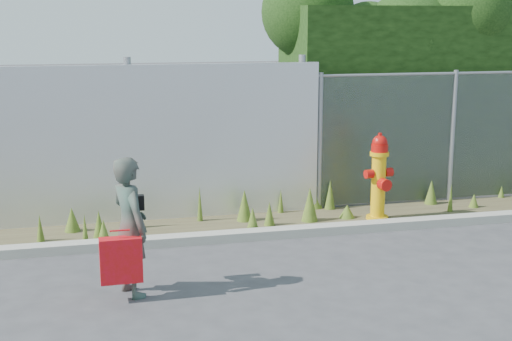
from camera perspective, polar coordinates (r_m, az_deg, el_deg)
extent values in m
plane|color=#3B3B3E|center=(7.74, 4.64, -9.28)|extent=(80.00, 80.00, 0.00)
cube|color=#9F9D90|center=(9.35, 1.22, -5.05)|extent=(16.00, 0.22, 0.12)
cube|color=#4A422A|center=(9.92, 0.34, -4.36)|extent=(16.00, 1.20, 0.01)
cone|color=#3E5A1B|center=(9.52, -16.89, -4.49)|extent=(0.10, 0.10, 0.37)
cone|color=#3E5A1B|center=(10.02, -0.93, -2.87)|extent=(0.23, 0.23, 0.46)
cone|color=#3E5A1B|center=(10.03, -4.52, -2.75)|extent=(0.08, 0.08, 0.50)
cone|color=#3E5A1B|center=(10.45, 1.99, -2.52)|extent=(0.09, 0.09, 0.36)
cone|color=#3E5A1B|center=(9.81, 1.08, -3.55)|extent=(0.16, 0.16, 0.34)
cone|color=#3E5A1B|center=(11.24, 17.03, -2.38)|extent=(0.15, 0.15, 0.22)
cone|color=#3E5A1B|center=(10.74, 4.74, -2.16)|extent=(0.23, 0.23, 0.36)
cone|color=#3E5A1B|center=(9.23, -13.52, -4.67)|extent=(0.09, 0.09, 0.41)
cone|color=#3E5A1B|center=(9.35, -9.94, -3.87)|extent=(0.20, 0.20, 0.54)
cone|color=#3E5A1B|center=(11.26, 13.84, -1.74)|extent=(0.20, 0.20, 0.38)
cone|color=#3E5A1B|center=(10.69, 5.94, -2.01)|extent=(0.16, 0.16, 0.45)
cone|color=#3E5A1B|center=(9.36, -12.44, -4.41)|extent=(0.18, 0.18, 0.41)
cone|color=#3E5A1B|center=(9.23, -12.09, -4.88)|extent=(0.18, 0.18, 0.33)
cone|color=#3E5A1B|center=(9.47, -0.27, -4.06)|extent=(0.19, 0.19, 0.36)
cone|color=#3E5A1B|center=(10.03, 4.32, -2.79)|extent=(0.24, 0.24, 0.49)
cone|color=#3E5A1B|center=(9.85, -14.50, -3.89)|extent=(0.22, 0.22, 0.34)
cone|color=#3E5A1B|center=(10.28, 7.29, -3.33)|extent=(0.24, 0.24, 0.20)
cone|color=#3E5A1B|center=(9.81, -9.69, -3.14)|extent=(0.10, 0.10, 0.54)
cone|color=#3E5A1B|center=(10.88, 15.31, -2.18)|extent=(0.08, 0.08, 0.43)
cone|color=#3E5A1B|center=(12.00, 19.04, -1.67)|extent=(0.10, 0.10, 0.20)
cube|color=silver|center=(10.04, -18.85, 1.60)|extent=(8.50, 0.08, 2.20)
cylinder|color=gray|center=(10.11, -10.04, 2.43)|extent=(0.10, 0.10, 2.30)
cylinder|color=gray|center=(10.56, 3.64, 2.99)|extent=(0.10, 0.10, 2.30)
cylinder|color=gray|center=(10.54, 5.12, 2.26)|extent=(0.07, 0.07, 2.05)
cylinder|color=gray|center=(11.40, 15.44, 2.62)|extent=(0.07, 0.07, 2.05)
cube|color=black|center=(12.88, 18.71, 5.59)|extent=(7.30, 1.60, 3.00)
sphere|color=black|center=(11.61, 4.16, 12.55)|extent=(1.48, 1.48, 1.48)
sphere|color=black|center=(12.02, 8.94, 10.52)|extent=(1.15, 1.15, 1.15)
sphere|color=black|center=(12.02, 12.04, 9.91)|extent=(1.66, 1.66, 1.66)
sphere|color=black|center=(12.34, 16.65, 11.94)|extent=(1.52, 1.52, 1.52)
sphere|color=black|center=(12.90, 18.35, 9.69)|extent=(1.16, 1.16, 1.16)
cylinder|color=#EEB30C|center=(10.29, 9.66, -3.77)|extent=(0.31, 0.31, 0.07)
cylinder|color=#EEB30C|center=(10.18, 9.75, -1.39)|extent=(0.20, 0.20, 0.94)
cylinder|color=#EEB30C|center=(10.08, 9.85, 1.34)|extent=(0.27, 0.27, 0.06)
cylinder|color=#B20F0A|center=(10.07, 9.86, 1.77)|extent=(0.23, 0.23, 0.11)
sphere|color=#B20F0A|center=(10.05, 9.88, 2.21)|extent=(0.21, 0.21, 0.21)
cylinder|color=#B20F0A|center=(10.03, 9.90, 2.83)|extent=(0.06, 0.06, 0.06)
cylinder|color=#B20F0A|center=(10.07, 8.98, -0.25)|extent=(0.11, 0.12, 0.12)
cylinder|color=#B20F0A|center=(10.20, 10.59, -0.16)|extent=(0.11, 0.12, 0.12)
cylinder|color=#B20F0A|center=(10.02, 10.11, -1.13)|extent=(0.17, 0.13, 0.17)
imported|color=#116B59|center=(7.41, -10.05, -4.45)|extent=(0.53, 0.63, 1.46)
cube|color=red|center=(7.32, -10.75, -7.05)|extent=(0.42, 0.15, 0.46)
cylinder|color=red|center=(7.22, -10.84, -4.73)|extent=(0.20, 0.02, 0.02)
cube|color=black|center=(7.58, -9.73, -2.56)|extent=(0.21, 0.09, 0.16)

